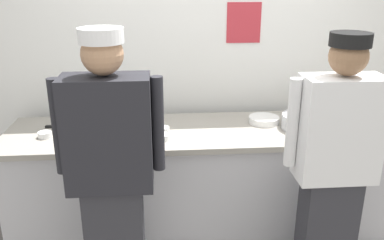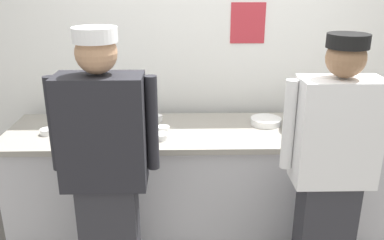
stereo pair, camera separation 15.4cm
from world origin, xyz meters
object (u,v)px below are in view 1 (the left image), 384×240
at_px(deli_cup, 380,119).
at_px(squeeze_bottle_primary, 349,113).
at_px(ramekin_orange_sauce, 162,137).
at_px(chef_center, 334,163).
at_px(chefs_knife, 61,126).
at_px(chef_near_left, 111,170).
at_px(plate_stack_front, 264,120).
at_px(ramekin_red_sauce, 163,129).
at_px(sheet_tray, 106,131).
at_px(ramekin_green_sauce, 155,118).
at_px(ramekin_yellow_sauce, 45,134).
at_px(mixing_bowl_steel, 305,122).

bearing_deg(deli_cup, squeeze_bottle_primary, 174.71).
bearing_deg(ramekin_orange_sauce, chef_center, -23.71).
bearing_deg(chefs_knife, chef_near_left, -60.35).
xyz_separation_m(plate_stack_front, ramekin_red_sauce, (-0.77, -0.13, -0.00)).
bearing_deg(sheet_tray, chef_near_left, -81.10).
height_order(squeeze_bottle_primary, ramekin_green_sauce, squeeze_bottle_primary).
relative_size(sheet_tray, ramekin_yellow_sauce, 4.32).
height_order(ramekin_green_sauce, deli_cup, deli_cup).
relative_size(squeeze_bottle_primary, ramekin_orange_sauce, 1.86).
xyz_separation_m(ramekin_green_sauce, ramekin_orange_sauce, (0.05, -0.37, -0.00)).
distance_m(plate_stack_front, mixing_bowl_steel, 0.31).
bearing_deg(plate_stack_front, ramekin_yellow_sauce, -173.86).
height_order(mixing_bowl_steel, chefs_knife, mixing_bowl_steel).
bearing_deg(squeeze_bottle_primary, plate_stack_front, 171.52).
xyz_separation_m(ramekin_yellow_sauce, deli_cup, (2.45, 0.06, 0.02)).
bearing_deg(sheet_tray, ramekin_red_sauce, -3.61).
relative_size(chef_near_left, chefs_knife, 6.22).
xyz_separation_m(chef_center, ramekin_orange_sauce, (-1.03, 0.45, 0.02)).
bearing_deg(ramekin_orange_sauce, mixing_bowl_steel, 7.28).
xyz_separation_m(sheet_tray, squeeze_bottle_primary, (1.80, 0.01, 0.08)).
height_order(plate_stack_front, mixing_bowl_steel, mixing_bowl_steel).
relative_size(chef_near_left, plate_stack_front, 7.41).
bearing_deg(ramekin_green_sauce, chef_center, -37.49).
distance_m(chef_near_left, chef_center, 1.32).
bearing_deg(ramekin_orange_sauce, plate_stack_front, 19.61).
bearing_deg(chef_center, sheet_tray, 156.17).
bearing_deg(chef_near_left, ramekin_orange_sauce, 59.23).
bearing_deg(chef_near_left, ramekin_yellow_sauce, 130.97).
relative_size(sheet_tray, ramekin_orange_sauce, 3.78).
bearing_deg(ramekin_red_sauce, ramekin_yellow_sauce, -176.94).
height_order(chef_center, ramekin_orange_sauce, chef_center).
relative_size(mixing_bowl_steel, ramekin_red_sauce, 3.71).
xyz_separation_m(ramekin_orange_sauce, chefs_knife, (-0.74, 0.30, -0.02)).
relative_size(squeeze_bottle_primary, chefs_knife, 0.72).
relative_size(sheet_tray, chefs_knife, 1.47).
height_order(mixing_bowl_steel, deli_cup, mixing_bowl_steel).
distance_m(sheet_tray, ramekin_orange_sauce, 0.43).
height_order(mixing_bowl_steel, ramekin_yellow_sauce, mixing_bowl_steel).
xyz_separation_m(plate_stack_front, ramekin_orange_sauce, (-0.78, -0.28, -0.00)).
distance_m(plate_stack_front, ramekin_red_sauce, 0.78).
height_order(ramekin_green_sauce, chefs_knife, ramekin_green_sauce).
relative_size(ramekin_green_sauce, ramekin_orange_sauce, 0.79).
relative_size(plate_stack_front, ramekin_orange_sauce, 2.15).
distance_m(mixing_bowl_steel, ramekin_orange_sauce, 1.06).
distance_m(chef_center, plate_stack_front, 0.77).
bearing_deg(squeeze_bottle_primary, ramekin_orange_sauce, -172.46).
bearing_deg(ramekin_orange_sauce, sheet_tray, 155.87).
bearing_deg(ramekin_red_sauce, chef_near_left, -115.30).
xyz_separation_m(chef_near_left, chefs_knife, (-0.45, 0.79, -0.02)).
height_order(squeeze_bottle_primary, ramekin_red_sauce, squeeze_bottle_primary).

